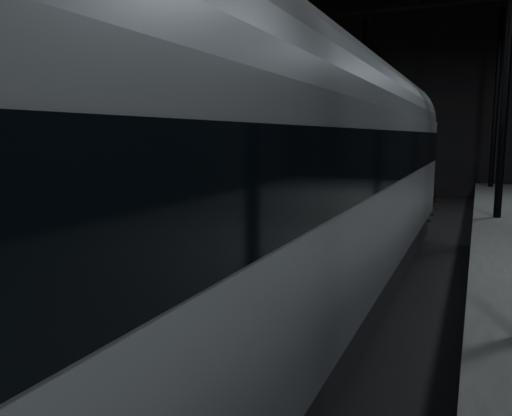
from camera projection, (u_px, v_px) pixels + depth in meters
The scene contains 6 objects.
ground at pixel (338, 293), 12.60m from camera, with size 44.00×44.00×0.00m, color black.
platform_left at pixel (103, 247), 15.54m from camera, with size 9.00×43.80×1.00m, color #50504D.
tactile_strip at pixel (223, 243), 13.76m from camera, with size 0.50×43.80×0.01m, color olive.
track at pixel (338, 291), 12.59m from camera, with size 2.40×43.00×0.24m.
train at pixel (300, 173), 9.36m from camera, with size 3.27×21.88×5.85m.
woman at pixel (192, 199), 16.90m from camera, with size 0.59×0.39×1.63m, color #A38064.
Camera 1 is at (3.04, -11.95, 3.96)m, focal length 35.00 mm.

